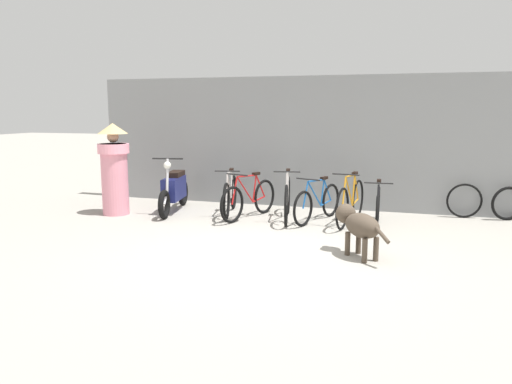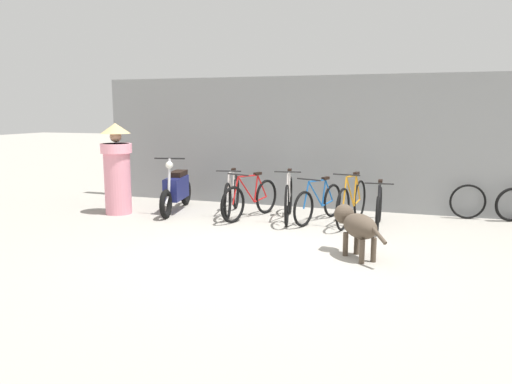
# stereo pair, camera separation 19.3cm
# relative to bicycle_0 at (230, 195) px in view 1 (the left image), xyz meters

# --- Properties ---
(ground_plane) EXTENTS (60.00, 60.00, 0.00)m
(ground_plane) POSITION_rel_bicycle_0_xyz_m (1.40, -2.42, -0.36)
(ground_plane) COLOR #9E998E
(shop_wall_back) EXTENTS (9.36, 0.20, 2.64)m
(shop_wall_back) POSITION_rel_bicycle_0_xyz_m (1.40, 1.16, 0.96)
(shop_wall_back) COLOR gray
(shop_wall_back) RESTS_ON ground
(bicycle_0) EXTENTS (0.52, 1.71, 0.88)m
(bicycle_0) POSITION_rel_bicycle_0_xyz_m (0.00, 0.00, 0.00)
(bicycle_0) COLOR black
(bicycle_0) RESTS_ON ground
(bicycle_1) EXTENTS (0.61, 1.61, 0.86)m
(bicycle_1) POSITION_rel_bicycle_0_xyz_m (0.46, -0.25, -0.01)
(bicycle_1) COLOR black
(bicycle_1) RESTS_ON ground
(bicycle_2) EXTENTS (0.50, 1.77, 0.93)m
(bicycle_2) POSITION_rel_bicycle_0_xyz_m (1.16, -0.14, 0.02)
(bicycle_2) COLOR black
(bicycle_2) RESTS_ON ground
(bicycle_3) EXTENTS (0.62, 1.55, 0.81)m
(bicycle_3) POSITION_rel_bicycle_0_xyz_m (1.71, -0.15, -0.03)
(bicycle_3) COLOR black
(bicycle_3) RESTS_ON ground
(bicycle_4) EXTENTS (0.46, 1.72, 0.92)m
(bicycle_4) POSITION_rel_bicycle_0_xyz_m (2.30, -0.17, 0.02)
(bicycle_4) COLOR black
(bicycle_4) RESTS_ON ground
(bicycle_5) EXTENTS (0.46, 1.61, 0.82)m
(bicycle_5) POSITION_rel_bicycle_0_xyz_m (2.77, -0.29, -0.02)
(bicycle_5) COLOR black
(bicycle_5) RESTS_ON ground
(motorcycle) EXTENTS (0.58, 1.86, 1.09)m
(motorcycle) POSITION_rel_bicycle_0_xyz_m (-1.11, -0.13, 0.07)
(motorcycle) COLOR black
(motorcycle) RESTS_ON ground
(stray_dog) EXTENTS (0.84, 0.92, 0.68)m
(stray_dog) POSITION_rel_bicycle_0_xyz_m (2.62, -2.15, 0.09)
(stray_dog) COLOR #4C3F33
(stray_dog) RESTS_ON ground
(person_in_robes) EXTENTS (0.66, 0.66, 1.73)m
(person_in_robes) POSITION_rel_bicycle_0_xyz_m (-2.08, -0.66, 0.53)
(person_in_robes) COLOR pink
(person_in_robes) RESTS_ON ground
(spare_tire_left) EXTENTS (0.64, 0.13, 0.64)m
(spare_tire_left) POSITION_rel_bicycle_0_xyz_m (4.25, 0.92, -0.04)
(spare_tire_left) COLOR black
(spare_tire_left) RESTS_ON ground
(spare_tire_right) EXTENTS (0.60, 0.26, 0.62)m
(spare_tire_right) POSITION_rel_bicycle_0_xyz_m (4.98, 0.92, -0.05)
(spare_tire_right) COLOR black
(spare_tire_right) RESTS_ON ground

